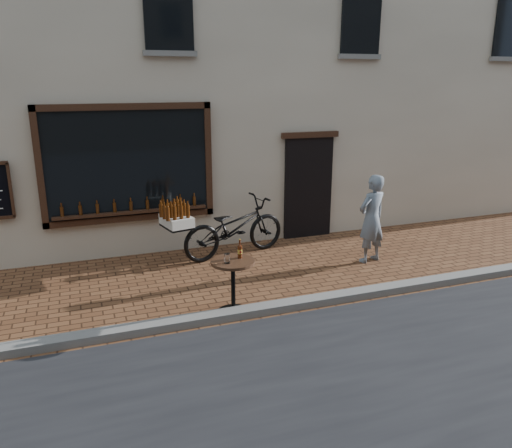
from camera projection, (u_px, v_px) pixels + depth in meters
name	position (u px, v px, depth m)	size (l,w,h in m)	color
ground	(291.00, 315.00, 7.48)	(90.00, 90.00, 0.00)	#55311B
kerb	(286.00, 305.00, 7.64)	(90.00, 0.25, 0.12)	slate
shop_building	(186.00, 9.00, 11.94)	(28.00, 6.20, 10.00)	beige
cargo_bicycle	(232.00, 227.00, 9.81)	(2.65, 1.25, 1.24)	black
bistro_table	(233.00, 276.00, 7.37)	(0.66, 0.66, 1.13)	black
pedestrian	(372.00, 219.00, 9.45)	(0.62, 0.41, 1.70)	slate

